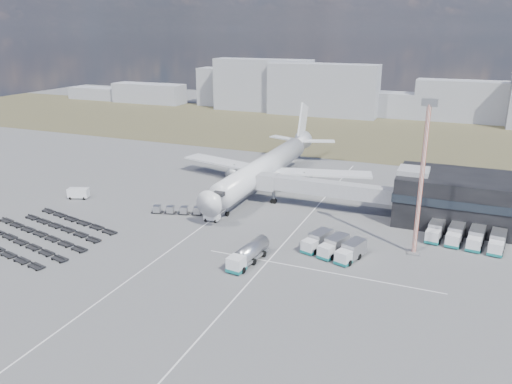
% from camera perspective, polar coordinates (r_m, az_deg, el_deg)
% --- Properties ---
extents(ground, '(420.00, 420.00, 0.00)m').
position_cam_1_polar(ground, '(99.19, -5.58, -4.44)').
color(ground, '#565659').
rests_on(ground, ground).
extents(grass_strip, '(420.00, 90.00, 0.01)m').
position_cam_1_polar(grass_strip, '(199.05, 9.57, 6.89)').
color(grass_strip, brown).
rests_on(grass_strip, ground).
extents(lane_markings, '(47.12, 110.00, 0.01)m').
position_cam_1_polar(lane_markings, '(97.80, 0.33, -4.68)').
color(lane_markings, silver).
rests_on(lane_markings, ground).
extents(terminal, '(30.40, 16.40, 11.00)m').
position_cam_1_polar(terminal, '(109.39, 23.55, -0.81)').
color(terminal, black).
rests_on(terminal, ground).
extents(jet_bridge, '(30.30, 3.80, 7.05)m').
position_cam_1_polar(jet_bridge, '(109.69, 6.78, 0.56)').
color(jet_bridge, '#939399').
rests_on(jet_bridge, ground).
extents(airliner, '(51.59, 64.53, 17.62)m').
position_cam_1_polar(airliner, '(125.37, 1.32, 3.03)').
color(airliner, silver).
rests_on(airliner, ground).
extents(skyline, '(321.24, 23.04, 24.45)m').
position_cam_1_polar(skyline, '(233.17, 12.75, 10.71)').
color(skyline, '#9395A0').
rests_on(skyline, ground).
extents(fuel_tanker, '(3.81, 10.64, 3.36)m').
position_cam_1_polar(fuel_tanker, '(85.07, -0.88, -7.09)').
color(fuel_tanker, silver).
rests_on(fuel_tanker, ground).
extents(pushback_tug, '(3.26, 1.98, 1.43)m').
position_cam_1_polar(pushback_tug, '(103.85, -5.05, -2.94)').
color(pushback_tug, silver).
rests_on(pushback_tug, ground).
extents(utility_van, '(5.11, 3.55, 2.46)m').
position_cam_1_polar(utility_van, '(124.12, -19.63, -0.15)').
color(utility_van, silver).
rests_on(utility_van, ground).
extents(catering_truck, '(2.48, 5.70, 2.58)m').
position_cam_1_polar(catering_truck, '(124.64, 2.83, 1.03)').
color(catering_truck, silver).
rests_on(catering_truck, ground).
extents(service_trucks_near, '(11.06, 9.56, 2.85)m').
position_cam_1_polar(service_trucks_near, '(89.33, 8.85, -6.13)').
color(service_trucks_near, silver).
rests_on(service_trucks_near, ground).
extents(service_trucks_far, '(13.97, 8.84, 2.93)m').
position_cam_1_polar(service_trucks_far, '(99.96, 22.82, -4.69)').
color(service_trucks_far, silver).
rests_on(service_trucks_far, ground).
extents(uld_row, '(11.29, 4.54, 1.57)m').
position_cam_1_polar(uld_row, '(108.46, -9.00, -2.04)').
color(uld_row, black).
rests_on(uld_row, ground).
extents(baggage_dollies, '(29.84, 23.80, 0.73)m').
position_cam_1_polar(baggage_dollies, '(105.03, -23.62, -4.43)').
color(baggage_dollies, black).
rests_on(baggage_dollies, ground).
extents(floodlight_mast, '(2.60, 2.11, 27.30)m').
position_cam_1_polar(floodlight_mast, '(88.87, 18.39, 1.35)').
color(floodlight_mast, '#A9331B').
rests_on(floodlight_mast, ground).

